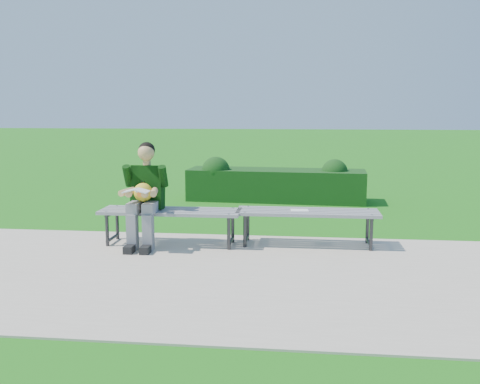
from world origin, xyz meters
name	(u,v)px	position (x,y,z in m)	size (l,w,h in m)	color
ground	(222,236)	(0.00, 0.00, 0.00)	(80.00, 80.00, 0.00)	#206E1D
walkway	(198,273)	(0.00, -1.75, 0.01)	(30.00, 3.50, 0.02)	#BCB69C
hedge	(274,183)	(0.58, 3.00, 0.34)	(3.41, 1.04, 0.84)	#113C0F
bench_left	(171,214)	(-0.58, -0.59, 0.42)	(1.80, 0.50, 0.46)	gray
bench_right	(307,215)	(1.17, -0.44, 0.42)	(1.80, 0.50, 0.46)	gray
seated_boy	(145,192)	(-0.88, -0.68, 0.71)	(0.56, 0.76, 1.31)	gray
paper_sheet	(300,210)	(1.07, -0.44, 0.47)	(0.23, 0.18, 0.01)	white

